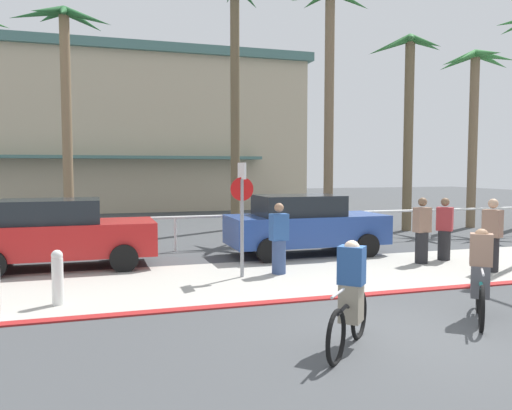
{
  "coord_description": "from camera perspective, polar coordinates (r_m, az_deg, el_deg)",
  "views": [
    {
      "loc": [
        -4.36,
        -6.44,
        2.45
      ],
      "look_at": [
        -0.49,
        6.0,
        1.5
      ],
      "focal_mm": 36.01,
      "sensor_mm": 36.0,
      "label": 1
    }
  ],
  "objects": [
    {
      "name": "cyclist_black_1",
      "position": [
        7.17,
        10.42,
        -10.08
      ],
      "size": [
        1.29,
        1.36,
        1.5
      ],
      "color": "black",
      "rests_on": "ground"
    },
    {
      "name": "ground_plane",
      "position": [
        17.18,
        -2.41,
        -4.04
      ],
      "size": [
        80.0,
        80.0,
        0.0
      ],
      "primitive_type": "plane",
      "color": "#424447"
    },
    {
      "name": "cyclist_teal_0",
      "position": [
        9.1,
        23.67,
        -7.31
      ],
      "size": [
        1.18,
        1.46,
        1.5
      ],
      "color": "black",
      "rests_on": "ground"
    },
    {
      "name": "sidewalk_strip",
      "position": [
        11.75,
        4.93,
        -7.83
      ],
      "size": [
        44.0,
        4.0,
        0.02
      ],
      "primitive_type": "cube",
      "color": "#ADAAA0",
      "rests_on": "ground"
    },
    {
      "name": "car_red_1",
      "position": [
        13.29,
        -21.04,
        -2.94
      ],
      "size": [
        4.4,
        2.02,
        1.69
      ],
      "color": "red",
      "rests_on": "ground"
    },
    {
      "name": "curb_paint",
      "position": [
        9.98,
        9.34,
        -10.01
      ],
      "size": [
        44.0,
        0.24,
        0.03
      ],
      "primitive_type": "cube",
      "color": "maroon",
      "rests_on": "ground"
    },
    {
      "name": "palm_tree_3",
      "position": [
        20.09,
        8.27,
        15.56
      ],
      "size": [
        3.27,
        2.91,
        9.17
      ],
      "color": "#756047",
      "rests_on": "ground"
    },
    {
      "name": "building_backdrop",
      "position": [
        33.73,
        -14.9,
        7.71
      ],
      "size": [
        21.76,
        11.8,
        9.2
      ],
      "color": "#BCAD8E",
      "rests_on": "ground"
    },
    {
      "name": "rail_fence",
      "position": [
        15.65,
        -1.01,
        -1.76
      ],
      "size": [
        26.28,
        0.08,
        1.04
      ],
      "color": "white",
      "rests_on": "ground"
    },
    {
      "name": "palm_tree_5",
      "position": [
        22.95,
        23.13,
        11.16
      ],
      "size": [
        2.98,
        3.71,
        7.19
      ],
      "color": "#756047",
      "rests_on": "ground"
    },
    {
      "name": "stop_sign_bike_lane",
      "position": [
        11.32,
        -1.57,
        0.25
      ],
      "size": [
        0.52,
        0.56,
        2.56
      ],
      "color": "gray",
      "rests_on": "ground"
    },
    {
      "name": "bollard_2",
      "position": [
        9.83,
        -21.18,
        -7.46
      ],
      "size": [
        0.2,
        0.2,
        1.0
      ],
      "color": "white",
      "rests_on": "ground"
    },
    {
      "name": "palm_tree_4",
      "position": [
        21.04,
        16.55,
        12.06
      ],
      "size": [
        2.65,
        2.88,
        7.54
      ],
      "color": "brown",
      "rests_on": "ground"
    },
    {
      "name": "palm_tree_1",
      "position": [
        20.39,
        -20.37,
        14.5
      ],
      "size": [
        3.52,
        3.33,
        8.23
      ],
      "color": "#846B4C",
      "rests_on": "ground"
    },
    {
      "name": "car_blue_2",
      "position": [
        14.41,
        5.41,
        -2.15
      ],
      "size": [
        4.4,
        2.02,
        1.69
      ],
      "color": "#284793",
      "rests_on": "ground"
    },
    {
      "name": "pedestrian_0",
      "position": [
        14.39,
        20.2,
        -2.81
      ],
      "size": [
        0.46,
        0.47,
        1.66
      ],
      "color": "#232326",
      "rests_on": "ground"
    },
    {
      "name": "pedestrian_3",
      "position": [
        11.78,
        2.56,
        -4.09
      ],
      "size": [
        0.42,
        0.35,
        1.65
      ],
      "color": "#384C7A",
      "rests_on": "ground"
    },
    {
      "name": "pedestrian_2",
      "position": [
        13.7,
        17.95,
        -3.01
      ],
      "size": [
        0.42,
        0.35,
        1.7
      ],
      "color": "#232326",
      "rests_on": "ground"
    },
    {
      "name": "palm_tree_2",
      "position": [
        20.93,
        -2.26,
        17.22
      ],
      "size": [
        3.28,
        3.25,
        9.74
      ],
      "color": "brown",
      "rests_on": "ground"
    },
    {
      "name": "pedestrian_1",
      "position": [
        13.21,
        24.75,
        -3.38
      ],
      "size": [
        0.42,
        0.47,
        1.73
      ],
      "color": "#232326",
      "rests_on": "ground"
    }
  ]
}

